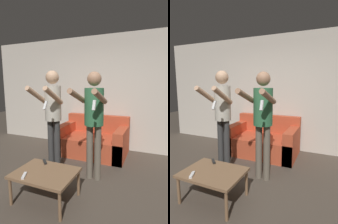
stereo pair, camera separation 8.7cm
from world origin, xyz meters
TOP-DOWN VIEW (x-y plane):
  - ground_plane at (0.00, 0.00)m, footprint 14.00×14.00m
  - wall_back at (0.00, 2.23)m, footprint 6.40×0.06m
  - couch at (-0.13, 1.74)m, footprint 1.51×0.93m
  - person_standing_left at (-0.50, 0.67)m, footprint 0.40×0.64m
  - person_standing_right at (0.25, 0.67)m, footprint 0.43×0.69m
  - coffee_table at (-0.16, -0.08)m, footprint 0.81×0.60m
  - remote_near at (-0.34, -0.28)m, footprint 0.10×0.15m
  - remote_far at (-0.33, 0.16)m, footprint 0.13×0.13m

SIDE VIEW (x-z plane):
  - ground_plane at x=0.00m, z-range 0.00..0.00m
  - couch at x=-0.13m, z-range -0.13..0.70m
  - coffee_table at x=-0.16m, z-range 0.16..0.57m
  - remote_near at x=-0.34m, z-range 0.41..0.43m
  - remote_far at x=-0.33m, z-range 0.41..0.43m
  - person_standing_right at x=0.25m, z-range 0.22..1.98m
  - person_standing_left at x=-0.50m, z-range 0.21..2.01m
  - wall_back at x=0.00m, z-range 0.00..2.70m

